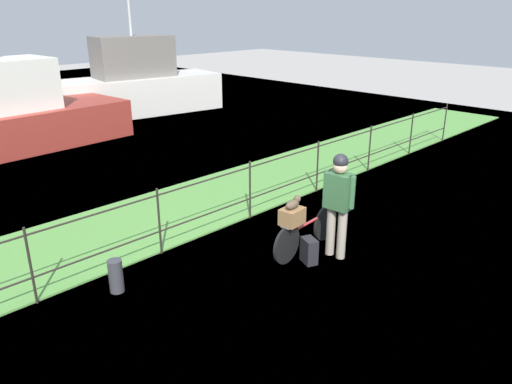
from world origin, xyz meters
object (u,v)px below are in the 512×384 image
at_px(terrier_dog, 293,203).
at_px(backpack_on_paving, 309,251).
at_px(cyclist_person, 338,197).
at_px(bicycle_main, 306,233).
at_px(moored_boat_mid, 136,86).
at_px(wooden_crate, 292,216).
at_px(mooring_bollard, 116,276).

height_order(terrier_dog, backpack_on_paving, terrier_dog).
bearing_deg(backpack_on_paving, cyclist_person, -85.48).
height_order(bicycle_main, terrier_dog, terrier_dog).
bearing_deg(moored_boat_mid, backpack_on_paving, -110.72).
bearing_deg(terrier_dog, bicycle_main, 4.37).
bearing_deg(wooden_crate, cyclist_person, -34.18).
height_order(wooden_crate, mooring_bollard, wooden_crate).
height_order(backpack_on_paving, moored_boat_mid, moored_boat_mid).
bearing_deg(bicycle_main, wooden_crate, -175.63).
relative_size(terrier_dog, moored_boat_mid, 0.05).
relative_size(bicycle_main, cyclist_person, 1.00).
bearing_deg(mooring_bollard, terrier_dog, -24.87).
distance_m(bicycle_main, backpack_on_paving, 0.40).
bearing_deg(backpack_on_paving, mooring_bollard, 84.81).
xyz_separation_m(bicycle_main, wooden_crate, (-0.39, -0.03, 0.41)).
relative_size(cyclist_person, backpack_on_paving, 4.21).
bearing_deg(terrier_dog, moored_boat_mid, 68.40).
xyz_separation_m(terrier_dog, mooring_bollard, (-2.41, 1.12, -0.71)).
bearing_deg(bicycle_main, moored_boat_mid, 69.95).
bearing_deg(cyclist_person, moored_boat_mid, 71.51).
relative_size(backpack_on_paving, moored_boat_mid, 0.06).
height_order(wooden_crate, terrier_dog, terrier_dog).
xyz_separation_m(wooden_crate, backpack_on_paving, (0.13, -0.25, -0.54)).
bearing_deg(bicycle_main, mooring_bollard, 158.58).
height_order(bicycle_main, wooden_crate, wooden_crate).
xyz_separation_m(backpack_on_paving, mooring_bollard, (-2.52, 1.37, 0.04)).
bearing_deg(bicycle_main, backpack_on_paving, -132.84).
xyz_separation_m(wooden_crate, mooring_bollard, (-2.39, 1.12, -0.50)).
relative_size(wooden_crate, mooring_bollard, 0.75).
xyz_separation_m(bicycle_main, moored_boat_mid, (4.20, 11.51, 0.68)).
bearing_deg(mooring_bollard, wooden_crate, -25.13).
bearing_deg(terrier_dog, backpack_on_paving, -66.43).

